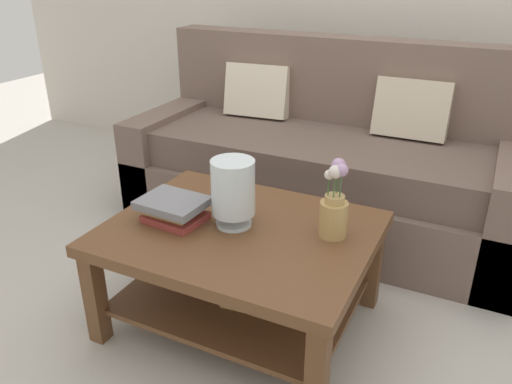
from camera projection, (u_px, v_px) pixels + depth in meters
name	position (u px, v px, depth m)	size (l,w,h in m)	color
ground_plane	(282.00, 288.00, 2.50)	(10.00, 10.00, 0.00)	#B7B2A8
couch	(323.00, 164.00, 3.01)	(2.23, 0.90, 1.06)	brown
coffee_table	(241.00, 255.00, 2.14)	(1.08, 0.85, 0.47)	brown
book_stack_main	(174.00, 209.00, 2.12)	(0.28, 0.23, 0.10)	#993833
glass_hurricane_vase	(233.00, 189.00, 2.04)	(0.18, 0.18, 0.29)	silver
flower_pitcher	(334.00, 208.00, 1.98)	(0.11, 0.11, 0.32)	tan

